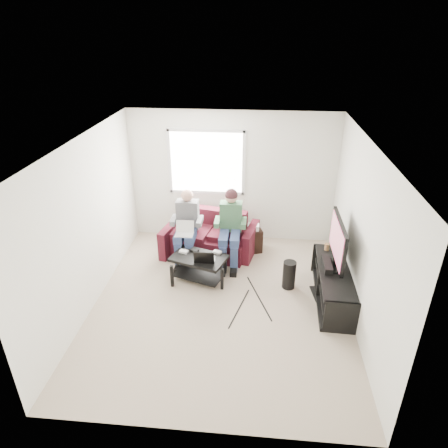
# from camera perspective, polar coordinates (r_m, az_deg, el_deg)

# --- Properties ---
(floor) EXTENTS (4.50, 4.50, 0.00)m
(floor) POSITION_cam_1_polar(r_m,az_deg,el_deg) (6.49, -0.45, -11.25)
(floor) COLOR tan
(floor) RESTS_ON ground
(ceiling) EXTENTS (4.50, 4.50, 0.00)m
(ceiling) POSITION_cam_1_polar(r_m,az_deg,el_deg) (5.30, -0.55, 11.46)
(ceiling) COLOR white
(ceiling) RESTS_ON wall_back
(wall_back) EXTENTS (4.50, 0.00, 4.50)m
(wall_back) POSITION_cam_1_polar(r_m,az_deg,el_deg) (7.83, 1.18, 6.63)
(wall_back) COLOR silver
(wall_back) RESTS_ON floor
(wall_front) EXTENTS (4.50, 0.00, 4.50)m
(wall_front) POSITION_cam_1_polar(r_m,az_deg,el_deg) (3.95, -3.93, -16.43)
(wall_front) COLOR silver
(wall_front) RESTS_ON floor
(wall_left) EXTENTS (0.00, 4.50, 4.50)m
(wall_left) POSITION_cam_1_polar(r_m,az_deg,el_deg) (6.29, -18.94, -0.20)
(wall_left) COLOR silver
(wall_left) RESTS_ON floor
(wall_right) EXTENTS (0.00, 4.50, 4.50)m
(wall_right) POSITION_cam_1_polar(r_m,az_deg,el_deg) (5.94, 19.07, -1.84)
(wall_right) COLOR silver
(wall_right) RESTS_ON floor
(window) EXTENTS (1.48, 0.04, 1.28)m
(window) POSITION_cam_1_polar(r_m,az_deg,el_deg) (7.77, -2.53, 8.78)
(window) COLOR white
(window) RESTS_ON wall_back
(sofa) EXTENTS (1.87, 1.08, 0.80)m
(sofa) POSITION_cam_1_polar(r_m,az_deg,el_deg) (7.69, -1.93, -1.98)
(sofa) COLOR #4C1324
(sofa) RESTS_ON floor
(person_left) EXTENTS (0.40, 0.71, 1.33)m
(person_left) POSITION_cam_1_polar(r_m,az_deg,el_deg) (7.30, -5.37, -0.01)
(person_left) COLOR navy
(person_left) RESTS_ON sofa
(person_right) EXTENTS (0.40, 0.71, 1.37)m
(person_right) POSITION_cam_1_polar(r_m,az_deg,el_deg) (7.19, 0.92, 0.22)
(person_right) COLOR navy
(person_right) RESTS_ON sofa
(laptop_silver) EXTENTS (0.37, 0.31, 0.24)m
(laptop_silver) POSITION_cam_1_polar(r_m,az_deg,el_deg) (7.10, -5.70, -1.08)
(laptop_silver) COLOR silver
(laptop_silver) RESTS_ON person_left
(coffee_table) EXTENTS (1.04, 0.81, 0.45)m
(coffee_table) POSITION_cam_1_polar(r_m,az_deg,el_deg) (6.86, -3.61, -5.56)
(coffee_table) COLOR black
(coffee_table) RESTS_ON floor
(laptop_black) EXTENTS (0.38, 0.30, 0.24)m
(laptop_black) POSITION_cam_1_polar(r_m,az_deg,el_deg) (6.65, -2.75, -4.25)
(laptop_black) COLOR black
(laptop_black) RESTS_ON coffee_table
(controller_a) EXTENTS (0.16, 0.12, 0.04)m
(controller_a) POSITION_cam_1_polar(r_m,az_deg,el_deg) (6.94, -5.79, -3.93)
(controller_a) COLOR silver
(controller_a) RESTS_ON coffee_table
(controller_b) EXTENTS (0.16, 0.14, 0.04)m
(controller_b) POSITION_cam_1_polar(r_m,az_deg,el_deg) (6.96, -4.24, -3.76)
(controller_b) COLOR black
(controller_b) RESTS_ON coffee_table
(controller_c) EXTENTS (0.16, 0.13, 0.04)m
(controller_c) POSITION_cam_1_polar(r_m,az_deg,el_deg) (6.88, -0.98, -4.05)
(controller_c) COLOR gray
(controller_c) RESTS_ON coffee_table
(tv_stand) EXTENTS (0.56, 1.66, 0.55)m
(tv_stand) POSITION_cam_1_polar(r_m,az_deg,el_deg) (6.67, 15.29, -8.59)
(tv_stand) COLOR black
(tv_stand) RESTS_ON floor
(tv) EXTENTS (0.12, 1.10, 0.81)m
(tv) POSITION_cam_1_polar(r_m,az_deg,el_deg) (6.36, 15.95, -2.44)
(tv) COLOR black
(tv) RESTS_ON tv_stand
(soundbar) EXTENTS (0.12, 0.50, 0.10)m
(soundbar) POSITION_cam_1_polar(r_m,az_deg,el_deg) (6.54, 14.49, -5.54)
(soundbar) COLOR black
(soundbar) RESTS_ON tv_stand
(drink_cup) EXTENTS (0.08, 0.08, 0.12)m
(drink_cup) POSITION_cam_1_polar(r_m,az_deg,el_deg) (7.00, 14.49, -3.17)
(drink_cup) COLOR #9D6F43
(drink_cup) RESTS_ON tv_stand
(console_white) EXTENTS (0.30, 0.22, 0.06)m
(console_white) POSITION_cam_1_polar(r_m,az_deg,el_deg) (6.31, 15.90, -10.13)
(console_white) COLOR silver
(console_white) RESTS_ON tv_stand
(console_grey) EXTENTS (0.34, 0.26, 0.08)m
(console_grey) POSITION_cam_1_polar(r_m,az_deg,el_deg) (6.87, 15.01, -6.57)
(console_grey) COLOR gray
(console_grey) RESTS_ON tv_stand
(console_black) EXTENTS (0.38, 0.30, 0.07)m
(console_black) POSITION_cam_1_polar(r_m,az_deg,el_deg) (6.59, 15.43, -8.28)
(console_black) COLOR black
(console_black) RESTS_ON tv_stand
(subwoofer) EXTENTS (0.22, 0.22, 0.49)m
(subwoofer) POSITION_cam_1_polar(r_m,az_deg,el_deg) (6.79, 9.28, -7.17)
(subwoofer) COLOR black
(subwoofer) RESTS_ON floor
(keyboard_floor) EXTENTS (0.20, 0.44, 0.02)m
(keyboard_floor) POSITION_cam_1_polar(r_m,az_deg,el_deg) (6.84, 13.10, -9.69)
(keyboard_floor) COLOR black
(keyboard_floor) RESTS_ON floor
(end_table) EXTENTS (0.31, 0.31, 0.56)m
(end_table) POSITION_cam_1_polar(r_m,az_deg,el_deg) (7.76, 4.15, -2.15)
(end_table) COLOR black
(end_table) RESTS_ON floor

